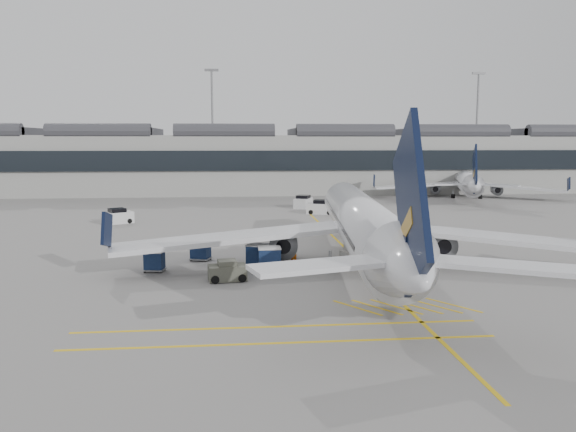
{
  "coord_description": "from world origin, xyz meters",
  "views": [
    {
      "loc": [
        -0.23,
        -39.25,
        9.99
      ],
      "look_at": [
        3.98,
        5.25,
        4.0
      ],
      "focal_mm": 35.0,
      "sensor_mm": 36.0,
      "label": 1
    }
  ],
  "objects": [
    {
      "name": "safety_cone_engine",
      "position": [
        13.69,
        2.61,
        0.28
      ],
      "size": [
        0.41,
        0.41,
        0.57
      ],
      "primitive_type": "cone",
      "color": "#F24C0A",
      "rests_on": "ground"
    },
    {
      "name": "light_masts",
      "position": [
        -1.67,
        86.0,
        14.49
      ],
      "size": [
        113.0,
        0.6,
        25.45
      ],
      "color": "slate",
      "rests_on": "ground"
    },
    {
      "name": "terminal",
      "position": [
        0.0,
        71.93,
        6.14
      ],
      "size": [
        200.0,
        20.45,
        12.4
      ],
      "color": "#9E9E99",
      "rests_on": "ground"
    },
    {
      "name": "baggage_cart_c",
      "position": [
        2.32,
        2.91,
        1.03
      ],
      "size": [
        1.84,
        1.51,
        1.93
      ],
      "rotation": [
        0.0,
        0.0,
        -0.0
      ],
      "color": "gray",
      "rests_on": "ground"
    },
    {
      "name": "ramp_agent_a",
      "position": [
        4.3,
        8.84,
        0.87
      ],
      "size": [
        0.73,
        0.75,
        1.73
      ],
      "primitive_type": "imported",
      "rotation": [
        0.0,
        0.0,
        0.86
      ],
      "color": "orange",
      "rests_on": "ground"
    },
    {
      "name": "ramp_agent_b",
      "position": [
        4.28,
        4.66,
        0.97
      ],
      "size": [
        1.09,
        0.94,
        1.93
      ],
      "primitive_type": "imported",
      "rotation": [
        0.0,
        0.0,
        3.38
      ],
      "color": "#DE5F0B",
      "rests_on": "ground"
    },
    {
      "name": "service_van_mid",
      "position": [
        9.92,
        43.85,
        0.87
      ],
      "size": [
        3.27,
        4.22,
        1.94
      ],
      "rotation": [
        0.0,
        0.0,
        1.15
      ],
      "color": "silver",
      "rests_on": "ground"
    },
    {
      "name": "baggage_cart_a",
      "position": [
        1.54,
        4.57,
        1.0
      ],
      "size": [
        2.19,
        2.02,
        1.86
      ],
      "rotation": [
        0.0,
        0.0,
        -0.4
      ],
      "color": "gray",
      "rests_on": "ground"
    },
    {
      "name": "service_van_left",
      "position": [
        -14.58,
        30.1,
        0.83
      ],
      "size": [
        4.04,
        3.39,
        1.86
      ],
      "rotation": [
        0.0,
        0.0,
        0.53
      ],
      "color": "silver",
      "rests_on": "ground"
    },
    {
      "name": "safety_cone_nose",
      "position": [
        10.16,
        23.15,
        0.28
      ],
      "size": [
        0.4,
        0.4,
        0.56
      ],
      "primitive_type": "cone",
      "color": "#F24C0A",
      "rests_on": "ground"
    },
    {
      "name": "pushback_tug",
      "position": [
        -0.87,
        0.44,
        0.67
      ],
      "size": [
        2.88,
        2.0,
        1.5
      ],
      "rotation": [
        0.0,
        0.0,
        0.14
      ],
      "color": "#4E4F43",
      "rests_on": "ground"
    },
    {
      "name": "baggage_cart_d",
      "position": [
        -6.5,
        3.88,
        0.85
      ],
      "size": [
        1.68,
        1.46,
        1.59
      ],
      "rotation": [
        0.0,
        0.0,
        -0.15
      ],
      "color": "gray",
      "rests_on": "ground"
    },
    {
      "name": "service_van_right",
      "position": [
        11.52,
        36.74,
        0.87
      ],
      "size": [
        4.19,
        2.94,
        1.95
      ],
      "rotation": [
        0.0,
        0.0,
        -0.3
      ],
      "color": "silver",
      "rests_on": "ground"
    },
    {
      "name": "belt_loader",
      "position": [
        10.55,
        7.19,
        0.56
      ],
      "size": [
        4.83,
        2.77,
        1.91
      ],
      "rotation": [
        0.0,
        0.0,
        0.33
      ],
      "color": "beige",
      "rests_on": "ground"
    },
    {
      "name": "airliner_main",
      "position": [
        9.9,
        4.24,
        3.39
      ],
      "size": [
        39.51,
        43.36,
        11.53
      ],
      "rotation": [
        0.0,
        0.0,
        -0.1
      ],
      "color": "silver",
      "rests_on": "ground"
    },
    {
      "name": "airliner_far",
      "position": [
        40.69,
        56.77,
        2.81
      ],
      "size": [
        31.3,
        34.72,
        9.58
      ],
      "rotation": [
        0.0,
        0.0,
        -0.32
      ],
      "color": "silver",
      "rests_on": "ground"
    },
    {
      "name": "apron_markings",
      "position": [
        10.0,
        10.0,
        0.01
      ],
      "size": [
        0.25,
        60.0,
        0.01
      ],
      "primitive_type": "cube",
      "color": "gold",
      "rests_on": "ground"
    },
    {
      "name": "baggage_cart_b",
      "position": [
        -3.2,
        7.61,
        0.9
      ],
      "size": [
        1.91,
        1.73,
        1.67
      ],
      "rotation": [
        0.0,
        0.0,
        -0.31
      ],
      "color": "gray",
      "rests_on": "ground"
    },
    {
      "name": "ground",
      "position": [
        0.0,
        0.0,
        0.0
      ],
      "size": [
        220.0,
        220.0,
        0.0
      ],
      "primitive_type": "plane",
      "color": "gray",
      "rests_on": "ground"
    }
  ]
}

